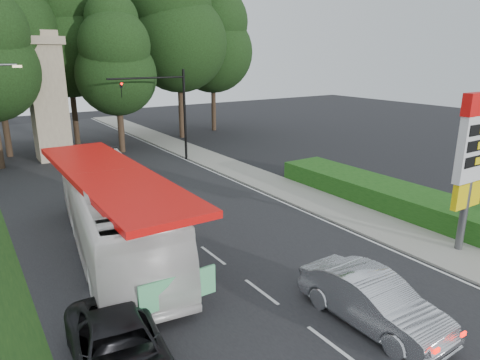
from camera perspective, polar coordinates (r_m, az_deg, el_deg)
ground at (r=13.57m, az=13.66°, el=-21.67°), size 120.00×120.00×0.00m
road_surface at (r=22.26m, az=-9.45°, el=-5.62°), size 14.00×80.00×0.02m
sidewalk_right at (r=26.57m, az=7.47°, el=-1.75°), size 3.00×80.00×0.12m
hedge at (r=25.90m, az=18.38°, el=-1.70°), size 3.00×14.00×1.20m
gas_station_pylon at (r=19.94m, az=28.69°, el=3.33°), size 2.10×0.45×6.85m
traffic_signal_mast at (r=34.14m, az=-9.44°, el=10.12°), size 6.10×0.35×7.20m
monument at (r=37.63m, az=-24.28°, el=10.15°), size 3.00×3.00×10.05m
tree_center_right at (r=43.07m, az=-22.33°, el=18.89°), size 9.24×9.24×18.15m
tree_east_near at (r=46.24m, az=-16.35°, el=17.50°), size 8.12×8.12×15.95m
tree_east_mid at (r=44.46m, az=-8.32°, el=20.20°), size 9.52×9.52×18.70m
tree_far_east at (r=48.50m, az=-3.71°, el=18.80°), size 8.68×8.68×17.05m
tree_monument_right at (r=38.31m, az=-16.30°, el=15.37°), size 6.72×6.72×13.20m
transit_bus at (r=18.97m, az=-16.59°, el=-4.23°), size 4.72×13.26×3.61m
sedan_silver at (r=14.58m, az=17.25°, el=-15.07°), size 1.86×5.10×1.67m
suv_charcoal at (r=12.57m, az=-15.77°, el=-21.07°), size 3.17×5.62×1.48m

